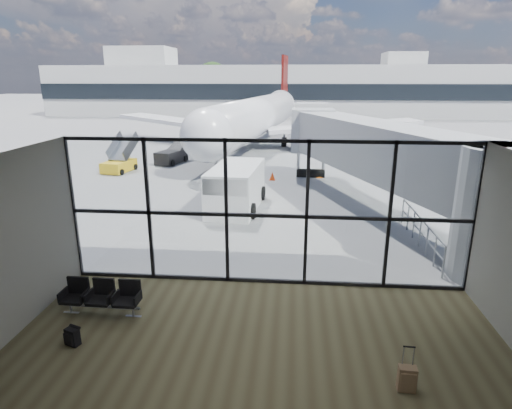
# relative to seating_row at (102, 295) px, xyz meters

# --- Properties ---
(ground) EXTENTS (220.00, 220.00, 0.00)m
(ground) POSITION_rel_seating_row_xyz_m (4.29, 42.18, -0.53)
(ground) COLOR slate
(ground) RESTS_ON ground
(lounge_shell) EXTENTS (12.02, 8.01, 4.51)m
(lounge_shell) POSITION_rel_seating_row_xyz_m (4.29, -2.62, 2.12)
(lounge_shell) COLOR brown
(lounge_shell) RESTS_ON ground
(glass_curtain_wall) EXTENTS (12.10, 0.12, 4.50)m
(glass_curtain_wall) POSITION_rel_seating_row_xyz_m (4.29, 2.18, 1.72)
(glass_curtain_wall) COLOR white
(glass_curtain_wall) RESTS_ON ground
(jet_bridge) EXTENTS (8.00, 16.50, 4.33)m
(jet_bridge) POSITION_rel_seating_row_xyz_m (9.19, 9.25, 2.23)
(jet_bridge) COLOR gray
(jet_bridge) RESTS_ON ground
(apron_railing) EXTENTS (0.06, 5.46, 1.11)m
(apron_railing) POSITION_rel_seating_row_xyz_m (9.89, 5.68, 0.19)
(apron_railing) COLOR gray
(apron_railing) RESTS_ON ground
(far_terminal) EXTENTS (80.00, 12.20, 11.00)m
(far_terminal) POSITION_rel_seating_row_xyz_m (3.70, 64.15, 3.68)
(far_terminal) COLOR #AEAEA9
(far_terminal) RESTS_ON ground
(tree_0) EXTENTS (4.95, 4.95, 7.12)m
(tree_0) POSITION_rel_seating_row_xyz_m (-40.71, 74.18, 4.10)
(tree_0) COLOR #382619
(tree_0) RESTS_ON ground
(tree_1) EXTENTS (5.61, 5.61, 8.07)m
(tree_1) POSITION_rel_seating_row_xyz_m (-34.71, 74.18, 4.73)
(tree_1) COLOR #382619
(tree_1) RESTS_ON ground
(tree_2) EXTENTS (6.27, 6.27, 9.03)m
(tree_2) POSITION_rel_seating_row_xyz_m (-28.71, 74.18, 5.35)
(tree_2) COLOR #382619
(tree_2) RESTS_ON ground
(tree_3) EXTENTS (4.95, 4.95, 7.12)m
(tree_3) POSITION_rel_seating_row_xyz_m (-22.71, 74.18, 4.10)
(tree_3) COLOR #382619
(tree_3) RESTS_ON ground
(tree_4) EXTENTS (5.61, 5.61, 8.07)m
(tree_4) POSITION_rel_seating_row_xyz_m (-16.71, 74.18, 4.73)
(tree_4) COLOR #382619
(tree_4) RESTS_ON ground
(tree_5) EXTENTS (6.27, 6.27, 9.03)m
(tree_5) POSITION_rel_seating_row_xyz_m (-10.71, 74.18, 5.35)
(tree_5) COLOR #382619
(tree_5) RESTS_ON ground
(seating_row) EXTENTS (2.15, 0.63, 0.95)m
(seating_row) POSITION_rel_seating_row_xyz_m (0.00, 0.00, 0.00)
(seating_row) COLOR gray
(seating_row) RESTS_ON ground
(backpack) EXTENTS (0.37, 0.37, 0.48)m
(backpack) POSITION_rel_seating_row_xyz_m (-0.10, -1.51, -0.30)
(backpack) COLOR black
(backpack) RESTS_ON ground
(suitcase) EXTENTS (0.37, 0.28, 0.98)m
(suitcase) POSITION_rel_seating_row_xyz_m (7.47, -2.41, -0.23)
(suitcase) COLOR #8C6C4E
(suitcase) RESTS_ON ground
(airliner) EXTENTS (29.27, 34.07, 8.80)m
(airliner) POSITION_rel_seating_row_xyz_m (1.76, 30.89, 2.15)
(airliner) COLOR silver
(airliner) RESTS_ON ground
(service_van) EXTENTS (2.63, 4.94, 2.09)m
(service_van) POSITION_rel_seating_row_xyz_m (2.32, 9.91, 0.54)
(service_van) COLOR white
(service_van) RESTS_ON ground
(belt_loader) EXTENTS (2.14, 3.80, 1.66)m
(belt_loader) POSITION_rel_seating_row_xyz_m (-3.96, 20.97, 0.03)
(belt_loader) COLOR black
(belt_loader) RESTS_ON ground
(mobile_stairs) EXTENTS (1.91, 3.11, 2.06)m
(mobile_stairs) POSITION_rel_seating_row_xyz_m (-6.72, 17.76, -0.03)
(mobile_stairs) COLOR gold
(mobile_stairs) RESTS_ON ground
(traffic_cone_b) EXTENTS (0.37, 0.37, 0.52)m
(traffic_cone_b) POSITION_rel_seating_row_xyz_m (3.78, 16.13, -0.28)
(traffic_cone_b) COLOR #FF440D
(traffic_cone_b) RESTS_ON ground
(traffic_cone_c) EXTENTS (0.38, 0.38, 0.55)m
(traffic_cone_c) POSITION_rel_seating_row_xyz_m (6.77, 17.11, -0.27)
(traffic_cone_c) COLOR orange
(traffic_cone_c) RESTS_ON ground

